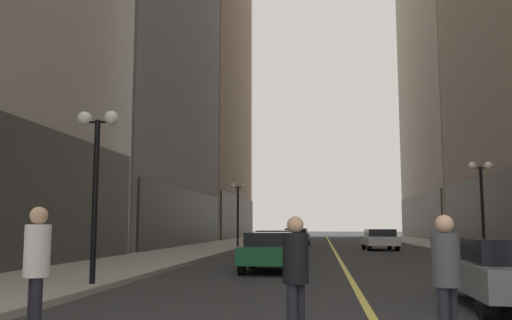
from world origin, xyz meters
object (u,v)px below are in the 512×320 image
(car_grey, at_px, (507,270))
(car_green, at_px, (269,250))
(car_white, at_px, (380,239))
(street_lamp_left_far, at_px, (238,200))
(car_blue, at_px, (275,243))
(street_lamp_left_near, at_px, (97,157))
(pedestrian_with_orange_bag, at_px, (446,273))
(street_lamp_right_mid, at_px, (481,188))
(pedestrian_in_black_coat, at_px, (296,271))
(pedestrian_in_white_shirt, at_px, (37,263))
(car_maroon, at_px, (297,236))

(car_grey, bearing_deg, car_green, 124.00)
(car_white, relative_size, street_lamp_left_far, 0.93)
(car_blue, xyz_separation_m, car_white, (5.93, 9.84, -0.00))
(street_lamp_left_near, distance_m, street_lamp_left_far, 23.82)
(car_blue, relative_size, pedestrian_with_orange_bag, 2.81)
(street_lamp_left_far, bearing_deg, street_lamp_right_mid, -41.15)
(car_white, distance_m, street_lamp_left_far, 9.70)
(pedestrian_in_black_coat, bearing_deg, car_white, 81.86)
(street_lamp_left_near, xyz_separation_m, street_lamp_right_mid, (12.80, 12.63, 0.00))
(car_grey, height_order, car_white, same)
(pedestrian_with_orange_bag, bearing_deg, street_lamp_left_far, 103.32)
(car_green, distance_m, pedestrian_in_black_coat, 11.77)
(pedestrian_in_white_shirt, bearing_deg, car_white, 75.39)
(car_blue, relative_size, street_lamp_right_mid, 1.07)
(car_blue, height_order, pedestrian_in_black_coat, pedestrian_in_black_coat)
(car_blue, bearing_deg, pedestrian_in_black_coat, -84.47)
(car_blue, height_order, car_white, same)
(pedestrian_in_black_coat, bearing_deg, street_lamp_left_far, 99.99)
(car_maroon, xyz_separation_m, pedestrian_with_orange_bag, (3.36, -36.39, 0.27))
(car_grey, distance_m, street_lamp_left_near, 9.60)
(pedestrian_in_black_coat, bearing_deg, car_grey, 44.94)
(car_grey, distance_m, car_green, 9.45)
(car_white, relative_size, pedestrian_with_orange_bag, 2.45)
(car_white, bearing_deg, car_blue, -121.05)
(car_white, bearing_deg, car_grey, -90.58)
(car_green, relative_size, car_blue, 0.88)
(car_green, relative_size, street_lamp_left_far, 0.95)
(pedestrian_with_orange_bag, height_order, street_lamp_left_far, street_lamp_left_far)
(car_green, bearing_deg, pedestrian_in_white_shirt, -99.51)
(car_green, bearing_deg, car_maroon, 90.19)
(car_grey, height_order, pedestrian_in_black_coat, pedestrian_in_black_coat)
(car_green, bearing_deg, car_grey, -56.00)
(car_blue, relative_size, car_white, 1.15)
(car_maroon, distance_m, street_lamp_left_far, 7.96)
(pedestrian_in_black_coat, height_order, street_lamp_right_mid, street_lamp_right_mid)
(car_green, distance_m, street_lamp_right_mid, 11.53)
(street_lamp_left_far, bearing_deg, car_white, -5.56)
(car_maroon, bearing_deg, pedestrian_in_black_coat, -87.60)
(car_green, distance_m, street_lamp_left_near, 7.46)
(pedestrian_in_black_coat, bearing_deg, street_lamp_left_near, 132.12)
(car_blue, relative_size, street_lamp_left_near, 1.07)
(car_white, bearing_deg, car_maroon, 126.88)
(pedestrian_in_black_coat, distance_m, street_lamp_left_near, 8.10)
(car_grey, bearing_deg, pedestrian_with_orange_bag, -116.20)
(pedestrian_in_white_shirt, distance_m, street_lamp_left_far, 29.95)
(car_grey, bearing_deg, car_white, 89.42)
(pedestrian_in_white_shirt, bearing_deg, car_blue, 85.18)
(pedestrian_in_black_coat, bearing_deg, car_maroon, 92.40)
(pedestrian_in_white_shirt, bearing_deg, street_lamp_right_mid, 59.40)
(car_blue, relative_size, street_lamp_left_far, 1.07)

